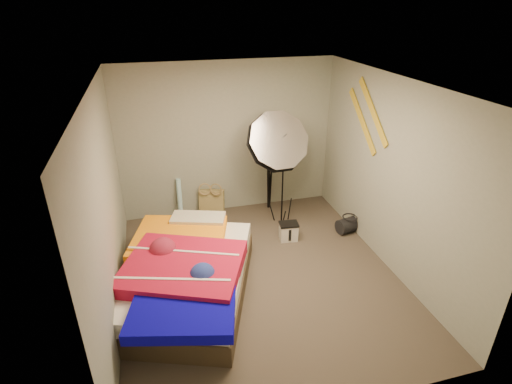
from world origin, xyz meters
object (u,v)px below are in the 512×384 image
object	(u,v)px
camera_case	(288,232)
camera_tripod	(269,171)
bed	(184,275)
duffel_bag	(349,225)
photo_umbrella	(277,142)
tote_bag	(212,202)
wrapping_roll	(180,199)

from	to	relation	value
camera_case	camera_tripod	distance (m)	1.22
camera_case	bed	size ratio (longest dim) A/B	0.10
duffel_bag	bed	xyz separation A→B (m)	(-2.65, -0.84, 0.19)
camera_tripod	photo_umbrella	bearing A→B (deg)	-97.94
tote_bag	wrapping_roll	world-z (taller)	wrapping_roll
duffel_bag	wrapping_roll	bearing A→B (deg)	142.21
tote_bag	wrapping_roll	xyz separation A→B (m)	(-0.53, 0.00, 0.13)
camera_case	photo_umbrella	size ratio (longest dim) A/B	0.13
wrapping_roll	bed	bearing A→B (deg)	-93.89
wrapping_roll	camera_case	world-z (taller)	wrapping_roll
duffel_bag	camera_tripod	size ratio (longest dim) A/B	0.32
bed	photo_umbrella	xyz separation A→B (m)	(1.57, 1.32, 1.10)
camera_case	camera_tripod	world-z (taller)	camera_tripod
camera_case	photo_umbrella	xyz separation A→B (m)	(-0.08, 0.45, 1.28)
tote_bag	camera_case	distance (m)	1.51
wrapping_roll	duffel_bag	bearing A→B (deg)	-24.98
wrapping_roll	camera_tripod	world-z (taller)	camera_tripod
tote_bag	camera_tripod	size ratio (longest dim) A/B	0.35
camera_case	photo_umbrella	bearing A→B (deg)	105.81
duffel_bag	photo_umbrella	size ratio (longest dim) A/B	0.20
duffel_bag	camera_tripod	world-z (taller)	camera_tripod
tote_bag	camera_tripod	bearing A→B (deg)	15.38
photo_umbrella	camera_case	bearing A→B (deg)	-80.60
wrapping_roll	camera_tripod	bearing A→B (deg)	-2.46
camera_case	duffel_bag	distance (m)	1.00
bed	wrapping_roll	bearing A→B (deg)	86.11
wrapping_roll	bed	size ratio (longest dim) A/B	0.26
bed	photo_umbrella	world-z (taller)	photo_umbrella
tote_bag	camera_case	xyz separation A→B (m)	(0.98, -1.15, -0.08)
photo_umbrella	tote_bag	bearing A→B (deg)	142.62
tote_bag	bed	size ratio (longest dim) A/B	0.16
bed	photo_umbrella	size ratio (longest dim) A/B	1.30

